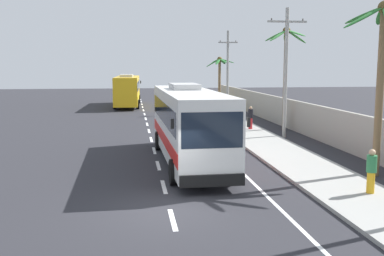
% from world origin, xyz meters
% --- Properties ---
extents(ground_plane, '(160.00, 160.00, 0.00)m').
position_xyz_m(ground_plane, '(0.00, 0.00, 0.00)').
color(ground_plane, '#28282D').
extents(sidewalk_kerb, '(3.20, 90.00, 0.14)m').
position_xyz_m(sidewalk_kerb, '(6.80, 10.00, 0.07)').
color(sidewalk_kerb, '#999993').
rests_on(sidewalk_kerb, ground).
extents(lane_markings, '(3.79, 71.00, 0.01)m').
position_xyz_m(lane_markings, '(2.25, 14.73, 0.00)').
color(lane_markings, white).
rests_on(lane_markings, ground).
extents(boundary_wall, '(0.24, 60.00, 2.21)m').
position_xyz_m(boundary_wall, '(10.60, 14.00, 1.11)').
color(boundary_wall, '#9E998E').
rests_on(boundary_wall, ground).
extents(coach_bus_foreground, '(3.05, 11.85, 3.81)m').
position_xyz_m(coach_bus_foreground, '(1.53, 7.25, 1.98)').
color(coach_bus_foreground, white).
rests_on(coach_bus_foreground, ground).
extents(coach_bus_far_lane, '(3.23, 12.02, 3.73)m').
position_xyz_m(coach_bus_far_lane, '(-1.69, 38.39, 1.94)').
color(coach_bus_far_lane, gold).
rests_on(coach_bus_far_lane, ground).
extents(motorcycle_beside_bus, '(0.56, 1.96, 1.63)m').
position_xyz_m(motorcycle_beside_bus, '(3.59, 15.40, 0.66)').
color(motorcycle_beside_bus, black).
rests_on(motorcycle_beside_bus, ground).
extents(pedestrian_near_kerb, '(0.36, 0.36, 1.65)m').
position_xyz_m(pedestrian_near_kerb, '(7.36, 17.22, 1.00)').
color(pedestrian_near_kerb, red).
rests_on(pedestrian_near_kerb, sidewalk_kerb).
extents(pedestrian_midwalk, '(0.36, 0.36, 1.62)m').
position_xyz_m(pedestrian_midwalk, '(7.34, 0.52, 0.98)').
color(pedestrian_midwalk, gold).
rests_on(pedestrian_midwalk, sidewalk_kerb).
extents(utility_pole_mid, '(2.60, 0.24, 8.39)m').
position_xyz_m(utility_pole_mid, '(8.75, 13.92, 4.44)').
color(utility_pole_mid, '#9E9E99').
rests_on(utility_pole_mid, ground).
extents(utility_pole_far, '(1.96, 0.24, 8.14)m').
position_xyz_m(utility_pole_far, '(8.34, 29.82, 4.25)').
color(utility_pole_far, '#9E9E99').
rests_on(utility_pole_far, ground).
extents(palm_nearest, '(3.19, 3.31, 7.48)m').
position_xyz_m(palm_nearest, '(9.88, 17.19, 5.28)').
color(palm_nearest, brown).
rests_on(palm_nearest, ground).
extents(palm_second, '(3.37, 3.36, 5.71)m').
position_xyz_m(palm_second, '(8.69, 35.68, 4.16)').
color(palm_second, brown).
rests_on(palm_second, ground).
extents(palm_third, '(3.83, 3.86, 7.38)m').
position_xyz_m(palm_third, '(9.21, 3.44, 5.18)').
color(palm_third, brown).
rests_on(palm_third, ground).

